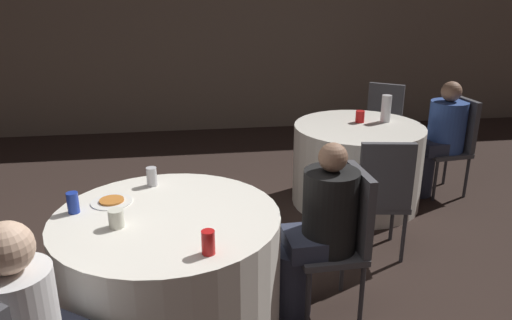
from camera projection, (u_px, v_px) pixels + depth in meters
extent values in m
cube|color=gray|center=(176.00, 28.00, 6.56)|extent=(16.00, 0.06, 2.80)
cylinder|color=white|center=(170.00, 273.00, 2.93)|extent=(1.29, 1.29, 0.75)
cylinder|color=white|center=(357.00, 165.00, 4.64)|extent=(1.18, 1.18, 0.75)
cube|color=#47474C|center=(328.00, 250.00, 3.08)|extent=(0.42, 0.42, 0.04)
cube|color=#47474C|center=(358.00, 209.00, 3.02)|extent=(0.07, 0.38, 0.50)
cylinder|color=#333338|center=(308.00, 300.00, 2.97)|extent=(0.03, 0.03, 0.40)
cylinder|color=#333338|center=(293.00, 269.00, 3.28)|extent=(0.03, 0.03, 0.40)
cylinder|color=#333338|center=(362.00, 294.00, 3.02)|extent=(0.03, 0.03, 0.40)
cylinder|color=#333338|center=(342.00, 264.00, 3.34)|extent=(0.03, 0.03, 0.40)
cube|color=#47474C|center=(378.00, 201.00, 3.77)|extent=(0.46, 0.46, 0.04)
cube|color=#47474C|center=(386.00, 177.00, 3.51)|extent=(0.38, 0.11, 0.50)
cylinder|color=#333338|center=(350.00, 217.00, 4.01)|extent=(0.03, 0.03, 0.40)
cylinder|color=#333338|center=(392.00, 217.00, 4.00)|extent=(0.03, 0.03, 0.40)
cylinder|color=#333338|center=(357.00, 237.00, 3.69)|extent=(0.03, 0.03, 0.40)
cylinder|color=#333338|center=(403.00, 238.00, 3.68)|extent=(0.03, 0.03, 0.40)
cube|color=#47474C|center=(379.00, 134.00, 5.40)|extent=(0.56, 0.56, 0.04)
cube|color=#47474C|center=(385.00, 106.00, 5.46)|extent=(0.34, 0.25, 0.50)
cylinder|color=#333338|center=(390.00, 160.00, 5.26)|extent=(0.03, 0.03, 0.40)
cylinder|color=#333338|center=(358.00, 156.00, 5.40)|extent=(0.03, 0.03, 0.40)
cylinder|color=#333338|center=(396.00, 151.00, 5.55)|extent=(0.03, 0.03, 0.40)
cylinder|color=#333338|center=(366.00, 147.00, 5.69)|extent=(0.03, 0.03, 0.40)
cube|color=#47474C|center=(443.00, 152.00, 4.84)|extent=(0.44, 0.44, 0.04)
cube|color=#47474C|center=(463.00, 124.00, 4.79)|extent=(0.09, 0.38, 0.50)
cylinder|color=#333338|center=(435.00, 181.00, 4.72)|extent=(0.03, 0.03, 0.40)
cylinder|color=#333338|center=(416.00, 169.00, 5.03)|extent=(0.03, 0.03, 0.40)
cylinder|color=#333338|center=(466.00, 178.00, 4.80)|extent=(0.03, 0.03, 0.40)
cylinder|color=#333338|center=(445.00, 166.00, 5.11)|extent=(0.03, 0.03, 0.40)
cylinder|color=#33384C|center=(292.00, 282.00, 3.11)|extent=(0.24, 0.24, 0.44)
cube|color=#33384C|center=(311.00, 242.00, 3.03)|extent=(0.33, 0.33, 0.12)
cylinder|color=black|center=(330.00, 211.00, 2.98)|extent=(0.33, 0.33, 0.50)
sphere|color=#997056|center=(333.00, 157.00, 2.87)|extent=(0.17, 0.17, 0.17)
cylinder|color=#33384C|center=(421.00, 173.00, 4.86)|extent=(0.24, 0.24, 0.44)
cube|color=#33384C|center=(434.00, 146.00, 4.79)|extent=(0.35, 0.36, 0.12)
cylinder|color=#33519E|center=(447.00, 126.00, 4.75)|extent=(0.35, 0.35, 0.48)
sphere|color=#997056|center=(452.00, 91.00, 4.64)|extent=(0.19, 0.19, 0.19)
sphere|color=#DBB293|center=(7.00, 248.00, 1.89)|extent=(0.21, 0.21, 0.21)
cylinder|color=white|center=(112.00, 202.00, 2.97)|extent=(0.24, 0.24, 0.01)
cylinder|color=orange|center=(112.00, 200.00, 2.96)|extent=(0.14, 0.14, 0.01)
cylinder|color=#1E38A5|center=(73.00, 203.00, 2.81)|extent=(0.07, 0.07, 0.12)
cylinder|color=silver|center=(152.00, 177.00, 3.19)|extent=(0.07, 0.07, 0.12)
cylinder|color=red|center=(208.00, 242.00, 2.39)|extent=(0.07, 0.07, 0.12)
cylinder|color=silver|center=(116.00, 218.00, 2.65)|extent=(0.08, 0.08, 0.10)
cylinder|color=white|center=(386.00, 109.00, 4.61)|extent=(0.09, 0.09, 0.25)
cylinder|color=red|center=(360.00, 117.00, 4.61)|extent=(0.08, 0.08, 0.11)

